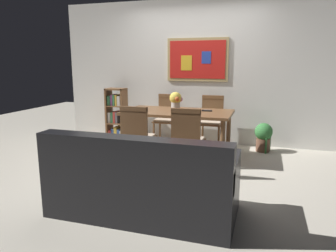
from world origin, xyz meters
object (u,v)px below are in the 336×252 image
object	(u,v)px
dining_chair_near_right	(187,136)
tv_remote	(207,111)
bookshelf	(116,116)
flower_vase	(176,100)
dining_table	(178,117)
potted_ivy	(263,136)
dining_chair_near_left	(137,133)
dining_chair_far_left	(167,115)
dining_chair_far_right	(212,117)
leather_couch	(142,184)

from	to	relation	value
dining_chair_near_right	tv_remote	xyz separation A→B (m)	(0.10, 0.87, 0.21)
bookshelf	flower_vase	distance (m)	1.63
dining_table	potted_ivy	size ratio (longest dim) A/B	3.29
dining_chair_near_left	flower_vase	size ratio (longest dim) A/B	3.11
dining_chair_near_left	dining_chair_near_right	distance (m)	0.70
potted_ivy	tv_remote	distance (m)	1.16
dining_chair_far_left	dining_chair_far_right	bearing A→B (deg)	1.10
dining_chair_near_right	leather_couch	bearing A→B (deg)	-97.63
dining_table	dining_chair_near_right	size ratio (longest dim) A/B	1.83
dining_chair_near_left	dining_chair_far_right	distance (m)	1.72
dining_chair_far_right	dining_chair_near_right	distance (m)	1.52
dining_chair_near_right	tv_remote	size ratio (longest dim) A/B	5.76
dining_chair_near_left	tv_remote	xyz separation A→B (m)	(0.80, 0.89, 0.21)
dining_chair_far_left	tv_remote	bearing A→B (deg)	-36.96
potted_ivy	dining_table	bearing A→B (deg)	-150.84
dining_chair_near_left	dining_chair_far_right	world-z (taller)	same
dining_chair_far_right	potted_ivy	distance (m)	0.93
tv_remote	dining_chair_far_right	bearing A→B (deg)	92.79
potted_ivy	dining_chair_near_left	bearing A→B (deg)	-137.74
dining_chair_far_right	leather_couch	bearing A→B (deg)	-94.77
dining_chair_near_left	leather_couch	world-z (taller)	dining_chair_near_left
leather_couch	potted_ivy	world-z (taller)	leather_couch
dining_chair_near_left	potted_ivy	size ratio (longest dim) A/B	1.80
dining_chair_near_right	dining_chair_near_left	bearing A→B (deg)	-177.99
dining_table	dining_chair_near_left	distance (m)	0.87
dining_chair_near_right	tv_remote	bearing A→B (deg)	83.57
dining_chair_near_left	flower_vase	distance (m)	0.94
dining_chair_far_left	dining_chair_near_right	world-z (taller)	same
dining_chair_far_left	dining_chair_near_left	bearing A→B (deg)	-88.31
dining_table	dining_chair_near_left	size ratio (longest dim) A/B	1.83
dining_chair_far_left	tv_remote	distance (m)	1.08
dining_chair_near_left	dining_chair_far_left	world-z (taller)	same
dining_chair_far_right	leather_couch	size ratio (longest dim) A/B	0.51
dining_chair_far_left	potted_ivy	size ratio (longest dim) A/B	1.80
dining_chair_far_left	dining_chair_far_right	world-z (taller)	same
dining_chair_near_right	leather_couch	xyz separation A→B (m)	(-0.16, -1.21, -0.23)
tv_remote	dining_chair_near_right	bearing A→B (deg)	-96.43
dining_table	potted_ivy	distance (m)	1.54
dining_chair_far_left	leather_couch	distance (m)	2.78
potted_ivy	dining_chair_far_left	bearing A→B (deg)	179.39
dining_chair_near_right	flower_vase	world-z (taller)	flower_vase
flower_vase	tv_remote	size ratio (longest dim) A/B	1.85
dining_chair_far_right	flower_vase	xyz separation A→B (m)	(-0.45, -0.74, 0.37)
leather_couch	dining_chair_near_left	bearing A→B (deg)	114.55
dining_table	dining_chair_far_right	world-z (taller)	dining_chair_far_right
dining_chair_far_left	dining_chair_near_right	size ratio (longest dim) A/B	1.00
dining_chair_far_left	flower_vase	world-z (taller)	flower_vase
dining_chair_far_left	potted_ivy	distance (m)	1.73
dining_chair_far_right	flower_vase	bearing A→B (deg)	-121.26
tv_remote	dining_chair_near_left	bearing A→B (deg)	-131.96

